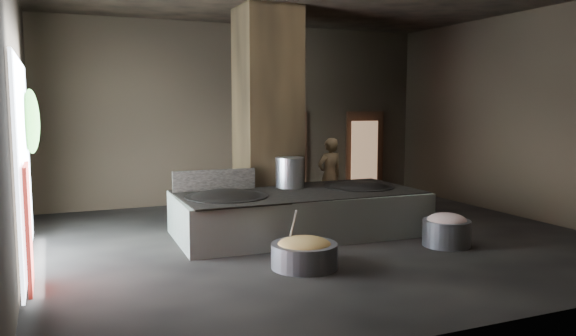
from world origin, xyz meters
name	(u,v)px	position (x,y,z in m)	size (l,w,h in m)	color
floor	(319,240)	(0.00, 0.00, -0.05)	(10.00, 9.00, 0.10)	black
back_wall	(242,114)	(0.00, 4.55, 2.25)	(10.00, 0.10, 4.50)	black
front_wall	(506,127)	(0.00, -4.55, 2.25)	(10.00, 0.10, 4.50)	black
left_wall	(13,121)	(-5.05, 0.00, 2.25)	(0.10, 9.00, 4.50)	black
right_wall	(528,115)	(5.05, 0.00, 2.25)	(0.10, 9.00, 4.50)	black
pillar	(268,116)	(-0.30, 1.90, 2.25)	(1.20, 1.20, 4.50)	black
hearth_platform	(299,213)	(-0.22, 0.46, 0.41)	(4.66, 2.23, 0.81)	#ACBCA9
platform_cap	(299,192)	(-0.22, 0.46, 0.82)	(4.56, 2.19, 0.03)	black
wok_left	(227,201)	(-1.67, 0.41, 0.75)	(1.47, 1.47, 0.41)	black
wok_left_rim	(227,197)	(-1.67, 0.41, 0.82)	(1.50, 1.50, 0.05)	black
wok_right	(359,191)	(1.13, 0.51, 0.75)	(1.37, 1.37, 0.39)	black
wok_right_rim	(359,187)	(1.13, 0.51, 0.82)	(1.40, 1.40, 0.05)	black
stock_pot	(290,172)	(-0.17, 1.01, 1.13)	(0.57, 0.57, 0.61)	#ACAFB4
splash_guard	(215,180)	(-1.67, 1.21, 1.03)	(1.62, 0.06, 0.41)	black
cook	(330,176)	(1.30, 2.12, 0.86)	(0.63, 0.41, 1.73)	olive
veg_basin	(304,255)	(-1.06, -1.63, 0.19)	(1.02, 1.02, 0.38)	slate
veg_fill	(304,245)	(-1.06, -1.63, 0.35)	(0.84, 0.84, 0.26)	#8D9447
ladle	(291,231)	(-1.21, -1.48, 0.55)	(0.03, 0.03, 0.80)	#ACAFB4
meat_basin	(446,233)	(1.82, -1.39, 0.23)	(0.84, 0.84, 0.46)	slate
meat_fill	(447,221)	(1.82, -1.39, 0.45)	(0.69, 0.69, 0.27)	#AC6E67
doorway_near	(286,157)	(1.20, 4.45, 1.10)	(1.18, 0.08, 2.38)	black
doorway_near_glow	(287,158)	(1.23, 4.49, 1.05)	(0.89, 0.04, 2.11)	#8C6647
doorway_far	(364,154)	(3.60, 4.45, 1.10)	(1.18, 0.08, 2.38)	black
doorway_far_glow	(364,156)	(3.51, 4.29, 1.05)	(0.83, 0.04, 1.95)	#8C6647
left_opening	(24,163)	(-4.95, 0.20, 1.60)	(0.04, 4.20, 3.10)	white
pavilion_sliver	(28,227)	(-4.88, -1.10, 0.85)	(0.05, 0.90, 1.70)	maroon
tree_silhouette	(31,121)	(-4.85, 1.30, 2.20)	(0.28, 1.10, 1.10)	#194714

